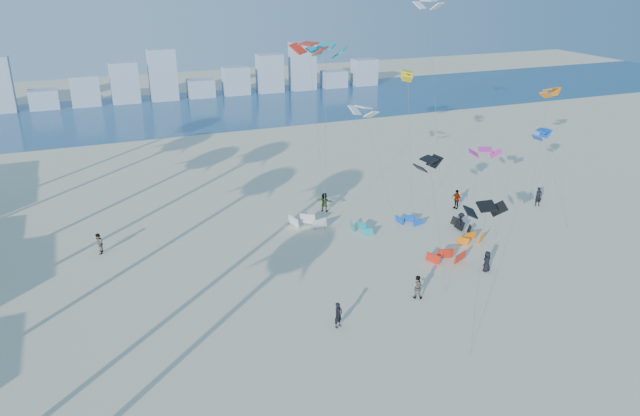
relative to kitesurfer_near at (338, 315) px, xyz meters
name	(u,v)px	position (x,y,z in m)	size (l,w,h in m)	color
ground	(382,403)	(-0.75, -7.38, -0.85)	(220.00, 220.00, 0.00)	beige
ocean	(166,113)	(-0.75, 64.62, -0.85)	(220.00, 220.00, 0.00)	navy
kitesurfer_near	(338,315)	(0.00, 0.00, 0.00)	(0.62, 0.41, 1.71)	black
kitesurfer_mid	(417,287)	(6.38, 1.32, -0.02)	(0.81, 0.63, 1.67)	gray
kitesurfers_far	(376,216)	(9.46, 13.48, 0.01)	(39.64, 16.61, 1.84)	black
grounded_kites	(396,231)	(9.93, 10.78, -0.39)	(14.38, 12.65, 1.08)	#0D98A7
flying_kites	(415,86)	(13.21, 14.51, 10.82)	(26.74, 29.41, 18.52)	black
distant_skyline	(147,82)	(-1.94, 74.62, 2.23)	(85.00, 3.00, 8.40)	#9EADBF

